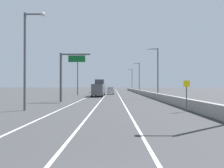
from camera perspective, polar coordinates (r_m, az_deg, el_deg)
ground_plane at (r=66.87m, az=0.33°, el=-2.57°), size 320.00×320.00×0.00m
lane_stripe_left at (r=58.15m, az=-5.11°, el=-2.89°), size 0.16×130.00×0.00m
lane_stripe_center at (r=57.92m, az=-1.66°, el=-2.90°), size 0.16×130.00×0.00m
lane_stripe_right at (r=57.90m, az=1.81°, el=-2.90°), size 0.16×130.00×0.00m
jersey_barrier_right at (r=43.60m, az=10.90°, el=-3.00°), size 0.60×120.00×1.10m
overhead_sign_gantry at (r=30.11m, az=-13.71°, el=3.79°), size 4.68×0.36×7.50m
speed_advisory_sign at (r=19.64m, az=21.43°, el=-2.62°), size 0.60×0.11×3.00m
lamp_post_right_second at (r=38.63m, az=13.19°, el=4.33°), size 2.14×0.44×9.93m
lamp_post_right_third at (r=62.63m, az=7.92°, el=2.52°), size 2.14×0.44×9.93m
lamp_post_right_fourth at (r=86.94m, az=5.86°, el=1.70°), size 2.14×0.44×9.93m
lamp_post_left_near at (r=21.17m, az=-23.99°, el=8.27°), size 2.14×0.44×9.93m
lamp_post_left_mid at (r=49.33m, az=-9.97°, el=3.30°), size 2.14×0.44×9.93m
car_gray_0 at (r=52.13m, az=-3.77°, el=-2.02°), size 2.03×4.51×2.13m
car_white_1 at (r=67.90m, az=-5.22°, el=-1.68°), size 1.93×4.60×2.04m
car_silver_2 at (r=54.40m, az=-0.49°, el=-1.98°), size 2.08×4.17×2.08m
box_truck at (r=44.16m, az=-3.94°, el=-1.36°), size 2.66×8.57×3.93m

